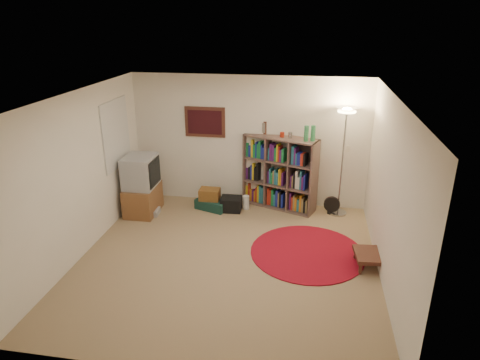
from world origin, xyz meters
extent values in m
cube|color=#8F7554|center=(0.00, 0.00, -0.01)|extent=(4.50, 4.50, 0.02)
cube|color=white|center=(0.00, 0.00, 2.51)|extent=(4.50, 4.50, 0.02)
cube|color=silver|center=(0.00, 2.26, 1.25)|extent=(4.50, 0.02, 2.50)
cube|color=silver|center=(0.00, -2.26, 1.25)|extent=(4.50, 0.02, 2.50)
cube|color=silver|center=(-2.26, 0.00, 1.25)|extent=(0.02, 4.50, 2.50)
cube|color=silver|center=(2.26, 0.00, 1.25)|extent=(0.02, 4.50, 2.50)
cube|color=#401E16|center=(-0.85, 2.23, 1.60)|extent=(0.78, 0.04, 0.58)
cube|color=#410D15|center=(-0.85, 2.21, 1.60)|extent=(0.66, 0.01, 0.46)
cube|color=white|center=(-2.23, 1.30, 1.55)|extent=(0.03, 1.00, 1.20)
cube|color=beige|center=(1.85, 2.24, 1.20)|extent=(0.08, 0.01, 0.12)
cube|color=brown|center=(0.62, 2.11, 0.02)|extent=(1.46, 0.87, 0.03)
cube|color=brown|center=(0.62, 2.11, 1.39)|extent=(1.46, 0.87, 0.03)
cube|color=brown|center=(-0.03, 2.35, 0.70)|extent=(0.17, 0.39, 1.41)
cube|color=brown|center=(1.26, 1.87, 0.70)|extent=(0.17, 0.39, 1.41)
cube|color=brown|center=(0.69, 2.29, 0.70)|extent=(1.33, 0.51, 1.41)
cube|color=brown|center=(0.40, 2.19, 0.70)|extent=(0.16, 0.37, 1.35)
cube|color=brown|center=(0.84, 2.03, 0.70)|extent=(0.16, 0.37, 1.35)
cube|color=brown|center=(0.62, 2.11, 0.47)|extent=(1.40, 0.83, 0.03)
cube|color=brown|center=(0.62, 2.11, 0.94)|extent=(1.40, 0.83, 0.03)
cube|color=gold|center=(-0.01, 2.30, 0.19)|extent=(0.10, 0.17, 0.30)
cube|color=#A32517|center=(0.04, 2.28, 0.21)|extent=(0.09, 0.16, 0.36)
cube|color=#BB6E17|center=(0.08, 2.27, 0.16)|extent=(0.09, 0.17, 0.24)
cube|color=#4D175D|center=(0.12, 2.25, 0.16)|extent=(0.09, 0.16, 0.24)
cube|color=#BB6E17|center=(0.15, 2.24, 0.15)|extent=(0.09, 0.16, 0.22)
cube|color=#A32517|center=(0.19, 2.23, 0.18)|extent=(0.09, 0.16, 0.30)
cube|color=gold|center=(0.23, 2.21, 0.21)|extent=(0.09, 0.16, 0.35)
cube|color=#236B80|center=(0.27, 2.20, 0.22)|extent=(0.10, 0.17, 0.36)
cube|color=#236B80|center=(0.31, 2.18, 0.20)|extent=(0.10, 0.17, 0.33)
cube|color=#4D175D|center=(-0.01, 2.30, 0.60)|extent=(0.10, 0.17, 0.23)
cube|color=black|center=(0.04, 2.28, 0.61)|extent=(0.09, 0.16, 0.25)
cube|color=navy|center=(0.08, 2.27, 0.64)|extent=(0.09, 0.16, 0.29)
cube|color=gold|center=(0.12, 2.25, 0.66)|extent=(0.09, 0.16, 0.34)
cube|color=black|center=(0.16, 2.24, 0.62)|extent=(0.10, 0.17, 0.26)
cube|color=black|center=(0.20, 2.22, 0.66)|extent=(0.10, 0.17, 0.35)
cube|color=#177438|center=(-0.01, 2.30, 1.08)|extent=(0.10, 0.17, 0.28)
cube|color=navy|center=(0.04, 2.28, 1.06)|extent=(0.10, 0.17, 0.23)
cube|color=gold|center=(0.09, 2.26, 1.12)|extent=(0.10, 0.17, 0.35)
cube|color=#177438|center=(0.13, 2.25, 1.08)|extent=(0.10, 0.17, 0.27)
cube|color=navy|center=(0.17, 2.23, 1.10)|extent=(0.08, 0.16, 0.32)
cube|color=#177438|center=(0.20, 2.22, 1.09)|extent=(0.08, 0.16, 0.29)
cube|color=#177438|center=(0.24, 2.21, 1.11)|extent=(0.10, 0.17, 0.34)
cube|color=navy|center=(0.28, 2.19, 1.08)|extent=(0.08, 0.16, 0.28)
cube|color=navy|center=(0.31, 2.18, 1.06)|extent=(0.10, 0.17, 0.24)
cube|color=#A32517|center=(0.43, 2.14, 0.21)|extent=(0.09, 0.16, 0.34)
cube|color=#A32517|center=(0.47, 2.12, 0.19)|extent=(0.09, 0.16, 0.32)
cube|color=#177438|center=(0.52, 2.10, 0.20)|extent=(0.10, 0.17, 0.32)
cube|color=#236B80|center=(0.56, 2.09, 0.16)|extent=(0.09, 0.16, 0.24)
cube|color=navy|center=(0.60, 2.07, 0.20)|extent=(0.10, 0.17, 0.33)
cube|color=olive|center=(0.64, 2.06, 0.18)|extent=(0.08, 0.16, 0.29)
cube|color=black|center=(0.67, 2.04, 0.20)|extent=(0.09, 0.16, 0.32)
cube|color=navy|center=(0.71, 2.03, 0.17)|extent=(0.10, 0.17, 0.27)
cube|color=#4D175D|center=(0.43, 2.14, 0.61)|extent=(0.08, 0.16, 0.24)
cube|color=#236B80|center=(0.46, 2.13, 0.64)|extent=(0.09, 0.16, 0.30)
cube|color=#177438|center=(0.49, 2.11, 0.60)|extent=(0.09, 0.16, 0.23)
cube|color=olive|center=(0.53, 2.10, 0.62)|extent=(0.08, 0.16, 0.27)
cube|color=#236B80|center=(0.56, 2.09, 0.64)|extent=(0.08, 0.16, 0.29)
cube|color=#236B80|center=(0.60, 2.07, 0.61)|extent=(0.10, 0.17, 0.24)
cube|color=gold|center=(0.64, 2.06, 0.65)|extent=(0.08, 0.16, 0.32)
cube|color=#BB6E17|center=(0.67, 2.05, 0.65)|extent=(0.09, 0.16, 0.31)
cube|color=#4D175D|center=(0.70, 2.03, 0.62)|extent=(0.08, 0.16, 0.26)
cube|color=#236B80|center=(0.42, 2.14, 1.06)|extent=(0.08, 0.16, 0.24)
cube|color=#4D175D|center=(0.46, 2.12, 1.11)|extent=(0.10, 0.17, 0.33)
cube|color=#4D175D|center=(0.51, 2.11, 1.10)|extent=(0.10, 0.17, 0.32)
cube|color=#177438|center=(0.55, 2.09, 1.08)|extent=(0.09, 0.16, 0.26)
cube|color=gold|center=(0.58, 2.08, 1.11)|extent=(0.08, 0.16, 0.34)
cube|color=#A32517|center=(0.62, 2.07, 1.10)|extent=(0.09, 0.16, 0.30)
cube|color=#4D175D|center=(0.65, 2.05, 1.07)|extent=(0.09, 0.16, 0.24)
cube|color=#177438|center=(0.69, 2.04, 1.07)|extent=(0.10, 0.17, 0.26)
cube|color=#4D175D|center=(0.87, 1.97, 0.21)|extent=(0.09, 0.16, 0.34)
cube|color=#A32517|center=(0.91, 1.96, 0.17)|extent=(0.09, 0.16, 0.27)
cube|color=olive|center=(0.94, 1.95, 0.19)|extent=(0.08, 0.16, 0.30)
cube|color=#BB6E17|center=(0.98, 1.93, 0.17)|extent=(0.10, 0.17, 0.27)
cube|color=#236B80|center=(1.02, 1.91, 0.15)|extent=(0.10, 0.17, 0.24)
cube|color=#BB6E17|center=(1.06, 1.90, 0.20)|extent=(0.09, 0.16, 0.33)
cube|color=olive|center=(1.10, 1.88, 0.18)|extent=(0.09, 0.16, 0.28)
cube|color=black|center=(1.14, 1.87, 0.15)|extent=(0.09, 0.16, 0.22)
cube|color=olive|center=(1.18, 1.86, 0.17)|extent=(0.09, 0.16, 0.26)
cube|color=#4D175D|center=(0.87, 1.97, 0.60)|extent=(0.08, 0.16, 0.23)
cube|color=olive|center=(0.90, 1.96, 0.61)|extent=(0.08, 0.16, 0.23)
cube|color=black|center=(0.93, 1.95, 0.65)|extent=(0.09, 0.16, 0.32)
cube|color=silver|center=(0.97, 1.93, 0.66)|extent=(0.09, 0.16, 0.35)
cube|color=silver|center=(1.01, 1.92, 0.60)|extent=(0.10, 0.17, 0.23)
cube|color=#236B80|center=(1.05, 1.91, 0.67)|extent=(0.09, 0.16, 0.36)
cube|color=#4D175D|center=(1.08, 1.89, 0.62)|extent=(0.09, 0.16, 0.26)
cube|color=navy|center=(1.12, 1.88, 0.64)|extent=(0.09, 0.16, 0.30)
cube|color=#236B80|center=(0.87, 1.97, 1.12)|extent=(0.10, 0.17, 0.35)
cube|color=#4D175D|center=(0.92, 1.95, 1.10)|extent=(0.08, 0.16, 0.32)
cube|color=#236B80|center=(0.94, 1.94, 1.06)|extent=(0.08, 0.16, 0.22)
cube|color=navy|center=(0.97, 1.93, 1.07)|extent=(0.08, 0.16, 0.24)
cube|color=navy|center=(1.01, 1.92, 1.06)|extent=(0.08, 0.16, 0.23)
cube|color=#A32517|center=(1.05, 1.91, 1.06)|extent=(0.10, 0.17, 0.24)
cube|color=black|center=(1.09, 1.89, 1.06)|extent=(0.09, 0.16, 0.24)
cube|color=#401E16|center=(0.25, 2.27, 1.53)|extent=(0.17, 0.08, 0.24)
cube|color=gray|center=(0.24, 2.25, 1.53)|extent=(0.13, 0.06, 0.19)
cylinder|color=maroon|center=(0.64, 2.10, 1.45)|extent=(0.10, 0.10, 0.09)
cylinder|color=#A5A7AA|center=(0.79, 2.05, 1.46)|extent=(0.09, 0.09, 0.11)
cylinder|color=#358B51|center=(1.07, 1.89, 1.55)|extent=(0.10, 0.10, 0.28)
cylinder|color=#358B51|center=(1.19, 1.92, 1.55)|extent=(0.10, 0.10, 0.28)
cylinder|color=#A5A7AA|center=(1.75, 1.97, 0.02)|extent=(0.38, 0.38, 0.03)
cylinder|color=#A5A7AA|center=(1.75, 1.97, 0.97)|extent=(0.03, 0.03, 1.88)
cone|color=#A5A7AA|center=(1.75, 1.97, 1.95)|extent=(0.45, 0.45, 0.15)
cylinder|color=#FFD88C|center=(1.75, 1.97, 1.95)|extent=(0.36, 0.36, 0.02)
cylinder|color=black|center=(1.63, 1.95, 0.01)|extent=(0.17, 0.17, 0.03)
cylinder|color=black|center=(1.63, 1.95, 0.09)|extent=(0.03, 0.03, 0.12)
cylinder|color=black|center=(1.62, 1.94, 0.19)|extent=(0.30, 0.08, 0.30)
cube|color=brown|center=(-1.89, 1.42, 0.27)|extent=(0.54, 0.77, 0.53)
cube|color=#A1A1A5|center=(-1.89, 1.42, 0.83)|extent=(0.54, 0.64, 0.59)
cube|color=black|center=(-1.62, 1.42, 0.83)|extent=(0.02, 0.55, 0.49)
cube|color=black|center=(-1.61, 1.42, 0.83)|extent=(0.02, 0.49, 0.43)
cube|color=#A1A1A5|center=(-1.74, 1.35, 0.06)|extent=(0.35, 0.30, 0.11)
cube|color=#12332C|center=(-0.64, 1.80, 0.10)|extent=(0.69, 0.56, 0.19)
cube|color=brown|center=(-0.69, 1.78, 0.30)|extent=(0.38, 0.27, 0.22)
cube|color=black|center=(-0.27, 1.77, 0.13)|extent=(0.40, 0.34, 0.27)
cylinder|color=silver|center=(0.00, 1.89, 0.13)|extent=(0.17, 0.17, 0.27)
cylinder|color=maroon|center=(1.21, 0.43, 0.01)|extent=(1.80, 1.80, 0.02)
cube|color=#401E16|center=(2.15, 0.18, 0.20)|extent=(0.55, 0.55, 0.06)
cube|color=#401E16|center=(1.97, -0.04, 0.09)|extent=(0.04, 0.04, 0.18)
cube|color=#401E16|center=(2.37, 0.00, 0.09)|extent=(0.04, 0.04, 0.18)
cube|color=#401E16|center=(1.94, 0.36, 0.09)|extent=(0.04, 0.04, 0.18)
cube|color=#401E16|center=(2.34, 0.40, 0.09)|extent=(0.04, 0.04, 0.18)
camera|label=1|loc=(1.12, -5.54, 3.53)|focal=32.00mm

